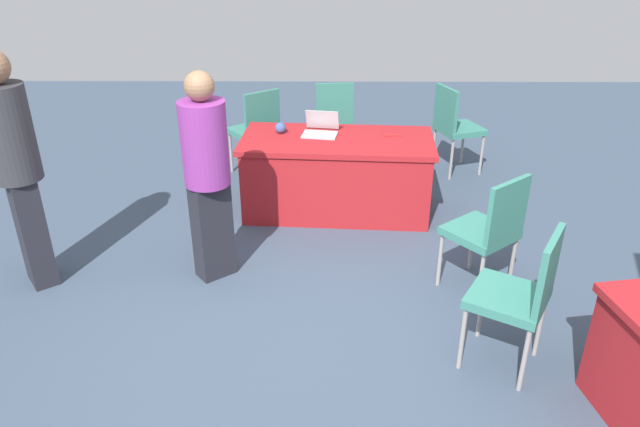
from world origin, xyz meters
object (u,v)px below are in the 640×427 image
object	(u,v)px
chair_by_pillar	(333,116)
chair_tucked_left	(521,291)
laptop_silver	(320,130)
chair_aisle	(489,227)
person_presenter	(207,169)
yarn_ball	(280,128)
scissors_red	(393,135)
person_attendee_browsing	(15,161)
chair_near_front	(257,127)
chair_tucked_right	(455,124)
table_foreground	(337,175)

from	to	relation	value
chair_by_pillar	chair_tucked_left	bearing A→B (deg)	-77.18
laptop_silver	chair_aisle	bearing A→B (deg)	138.09
person_presenter	laptop_silver	bearing A→B (deg)	-161.02
laptop_silver	yarn_ball	bearing A→B (deg)	5.52
chair_aisle	yarn_ball	xyz separation A→B (m)	(1.62, -1.56, 0.23)
chair_tucked_left	chair_aisle	distance (m)	0.84
person_presenter	scissors_red	bearing A→B (deg)	-178.73
chair_aisle	person_attendee_browsing	bearing A→B (deg)	139.06
chair_near_front	chair_tucked_left	size ratio (longest dim) A/B	0.99
chair_tucked_left	yarn_ball	distance (m)	2.90
person_presenter	laptop_silver	xyz separation A→B (m)	(-0.83, -1.30, -0.14)
laptop_silver	chair_tucked_right	bearing A→B (deg)	-140.28
chair_aisle	person_attendee_browsing	xyz separation A→B (m)	(3.41, -0.12, 0.46)
chair_near_front	person_attendee_browsing	xyz separation A→B (m)	(1.49, 2.16, 0.45)
chair_near_front	person_presenter	world-z (taller)	person_presenter
chair_by_pillar	laptop_silver	xyz separation A→B (m)	(0.13, 1.14, 0.22)
person_attendee_browsing	laptop_silver	bearing A→B (deg)	85.79
person_attendee_browsing	chair_aisle	bearing A→B (deg)	50.69
chair_tucked_right	chair_by_pillar	xyz separation A→B (m)	(1.32, -0.29, -0.01)
chair_near_front	laptop_silver	bearing A→B (deg)	-85.14
chair_tucked_right	chair_aisle	size ratio (longest dim) A/B	1.01
chair_tucked_left	person_attendee_browsing	xyz separation A→B (m)	(3.40, -0.96, 0.45)
chair_aisle	chair_by_pillar	xyz separation A→B (m)	(1.10, -2.68, -0.00)
person_presenter	chair_tucked_right	bearing A→B (deg)	-175.14
person_attendee_browsing	scissors_red	xyz separation A→B (m)	(-2.85, -1.37, -0.27)
table_foreground	chair_tucked_left	size ratio (longest dim) A/B	1.90
person_presenter	chair_by_pillar	bearing A→B (deg)	-150.07
person_attendee_browsing	scissors_red	size ratio (longest dim) A/B	9.99
yarn_ball	person_presenter	bearing A→B (deg)	71.26
chair_tucked_left	chair_aisle	size ratio (longest dim) A/B	1.01
chair_tucked_right	chair_by_pillar	bearing A→B (deg)	-122.76
chair_near_front	chair_tucked_left	xyz separation A→B (m)	(-1.91, 3.12, 0.00)
person_attendee_browsing	table_foreground	bearing A→B (deg)	81.73
chair_by_pillar	laptop_silver	distance (m)	1.17
chair_tucked_left	chair_by_pillar	world-z (taller)	chair_tucked_left
chair_by_pillar	person_presenter	distance (m)	2.65
chair_tucked_left	laptop_silver	distance (m)	2.68
chair_by_pillar	yarn_ball	world-z (taller)	chair_by_pillar
yarn_ball	chair_near_front	bearing A→B (deg)	-66.60
person_attendee_browsing	scissors_red	distance (m)	3.18
chair_tucked_left	scissors_red	size ratio (longest dim) A/B	5.40
chair_near_front	chair_tucked_right	distance (m)	2.15
table_foreground	yarn_ball	bearing A→B (deg)	-15.40
table_foreground	scissors_red	distance (m)	0.64
chair_aisle	yarn_ball	distance (m)	2.26
yarn_ball	chair_aisle	bearing A→B (deg)	135.99
chair_tucked_left	person_presenter	world-z (taller)	person_presenter
chair_tucked_left	chair_tucked_right	world-z (taller)	chair_tucked_left
laptop_silver	scissors_red	xyz separation A→B (m)	(-0.68, 0.05, -0.04)
chair_aisle	person_presenter	world-z (taller)	person_presenter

